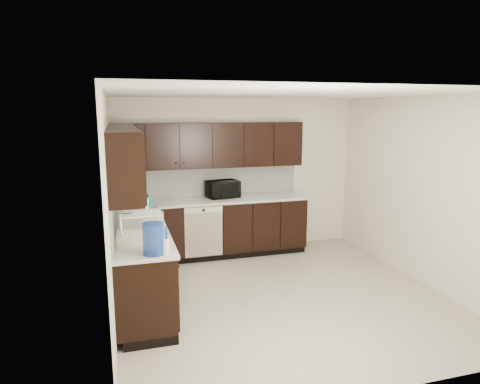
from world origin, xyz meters
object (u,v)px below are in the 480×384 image
at_px(storage_bin, 142,221).
at_px(blue_pitcher, 153,239).
at_px(microwave, 223,189).
at_px(sink, 142,240).
at_px(toaster_oven, 130,195).

bearing_deg(storage_bin, blue_pitcher, -87.19).
bearing_deg(microwave, sink, -138.92).
relative_size(microwave, storage_bin, 1.12).
bearing_deg(sink, toaster_oven, 92.22).
relative_size(sink, microwave, 1.68).
bearing_deg(storage_bin, microwave, 47.23).
bearing_deg(blue_pitcher, storage_bin, 69.95).
bearing_deg(microwave, toaster_oven, 167.93).
bearing_deg(toaster_oven, storage_bin, -90.36).
relative_size(microwave, toaster_oven, 1.24).
distance_m(microwave, toaster_oven, 1.43).
bearing_deg(toaster_oven, sink, -91.93).
xyz_separation_m(sink, microwave, (1.36, 1.76, 0.19)).
bearing_deg(toaster_oven, blue_pitcher, -90.76).
relative_size(sink, blue_pitcher, 2.66).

